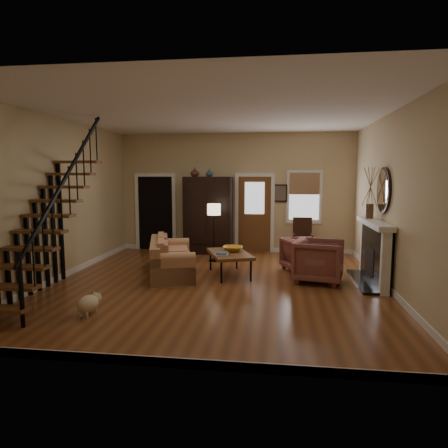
# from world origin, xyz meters

# --- Properties ---
(room) EXTENTS (7.00, 7.33, 3.30)m
(room) POSITION_xyz_m (-0.41, 1.76, 1.51)
(room) COLOR brown
(room) RESTS_ON ground
(staircase) EXTENTS (0.94, 2.80, 3.20)m
(staircase) POSITION_xyz_m (-2.78, -1.30, 1.60)
(staircase) COLOR brown
(staircase) RESTS_ON ground
(fireplace) EXTENTS (0.33, 1.95, 2.30)m
(fireplace) POSITION_xyz_m (3.13, 0.50, 0.74)
(fireplace) COLOR black
(fireplace) RESTS_ON ground
(armoire) EXTENTS (1.30, 0.60, 2.10)m
(armoire) POSITION_xyz_m (-0.70, 3.15, 1.05)
(armoire) COLOR black
(armoire) RESTS_ON ground
(vase_a) EXTENTS (0.24, 0.24, 0.25)m
(vase_a) POSITION_xyz_m (-1.05, 3.05, 2.22)
(vase_a) COLOR #4C2619
(vase_a) RESTS_ON armoire
(vase_b) EXTENTS (0.20, 0.20, 0.21)m
(vase_b) POSITION_xyz_m (-0.65, 3.05, 2.21)
(vase_b) COLOR #334C60
(vase_b) RESTS_ON armoire
(sofa) EXTENTS (1.41, 2.18, 0.75)m
(sofa) POSITION_xyz_m (-1.06, 0.59, 0.38)
(sofa) COLOR tan
(sofa) RESTS_ON ground
(coffee_table) EXTENTS (1.17, 1.49, 0.50)m
(coffee_table) POSITION_xyz_m (0.18, 0.71, 0.25)
(coffee_table) COLOR brown
(coffee_table) RESTS_ON ground
(bowl) EXTENTS (0.45, 0.45, 0.11)m
(bowl) POSITION_xyz_m (0.23, 0.86, 0.56)
(bowl) COLOR orange
(bowl) RESTS_ON coffee_table
(books) EXTENTS (0.24, 0.33, 0.06)m
(books) POSITION_xyz_m (0.06, 0.41, 0.53)
(books) COLOR beige
(books) RESTS_ON coffee_table
(armchair_left) EXTENTS (1.12, 1.10, 0.86)m
(armchair_left) POSITION_xyz_m (2.02, 0.44, 0.43)
(armchair_left) COLOR maroon
(armchair_left) RESTS_ON ground
(armchair_right) EXTENTS (1.07, 1.05, 0.74)m
(armchair_right) POSITION_xyz_m (1.77, 1.34, 0.37)
(armchair_right) COLOR maroon
(armchair_right) RESTS_ON ground
(floor_lamp) EXTENTS (0.40, 0.40, 1.44)m
(floor_lamp) POSITION_xyz_m (-0.37, 2.09, 0.72)
(floor_lamp) COLOR black
(floor_lamp) RESTS_ON ground
(side_chair) EXTENTS (0.54, 0.54, 1.02)m
(side_chair) POSITION_xyz_m (1.85, 2.95, 0.51)
(side_chair) COLOR #311A0F
(side_chair) RESTS_ON ground
(dog) EXTENTS (0.34, 0.48, 0.32)m
(dog) POSITION_xyz_m (-1.68, -2.02, 0.16)
(dog) COLOR beige
(dog) RESTS_ON ground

